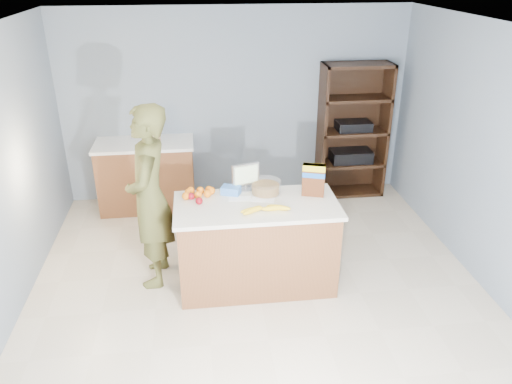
{
  "coord_description": "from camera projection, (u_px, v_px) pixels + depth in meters",
  "views": [
    {
      "loc": [
        -0.52,
        -3.88,
        3.0
      ],
      "look_at": [
        0.0,
        0.35,
        1.0
      ],
      "focal_mm": 35.0,
      "sensor_mm": 36.0,
      "label": 1
    }
  ],
  "objects": [
    {
      "name": "tv",
      "position": [
        246.0,
        175.0,
        4.92
      ],
      "size": [
        0.28,
        0.12,
        0.28
      ],
      "color": "silver",
      "rests_on": "counter_peninsula"
    },
    {
      "name": "knife_block",
      "position": [
        155.0,
        134.0,
        6.2
      ],
      "size": [
        0.12,
        0.1,
        0.31
      ],
      "color": "tan",
      "rests_on": "back_cabinet"
    },
    {
      "name": "floor",
      "position": [
        260.0,
        301.0,
        4.82
      ],
      "size": [
        4.5,
        5.0,
        0.02
      ],
      "primitive_type": "cube",
      "color": "beige",
      "rests_on": "ground"
    },
    {
      "name": "apples",
      "position": [
        195.0,
        199.0,
        4.73
      ],
      "size": [
        0.15,
        0.18,
        0.07
      ],
      "color": "maroon",
      "rests_on": "counter_peninsula"
    },
    {
      "name": "walls",
      "position": [
        261.0,
        139.0,
        4.12
      ],
      "size": [
        4.52,
        5.02,
        2.51
      ],
      "color": "gray",
      "rests_on": "ground"
    },
    {
      "name": "bananas",
      "position": [
        264.0,
        209.0,
        4.56
      ],
      "size": [
        0.48,
        0.18,
        0.05
      ],
      "color": "yellow",
      "rests_on": "counter_peninsula"
    },
    {
      "name": "counter_peninsula",
      "position": [
        257.0,
        248.0,
        4.92
      ],
      "size": [
        1.56,
        0.76,
        0.9
      ],
      "color": "brown",
      "rests_on": "ground"
    },
    {
      "name": "shelving_unit",
      "position": [
        351.0,
        133.0,
        6.74
      ],
      "size": [
        0.9,
        0.4,
        1.8
      ],
      "color": "black",
      "rests_on": "ground"
    },
    {
      "name": "envelopes",
      "position": [
        251.0,
        199.0,
        4.8
      ],
      "size": [
        0.45,
        0.2,
        0.0
      ],
      "color": "white",
      "rests_on": "counter_peninsula"
    },
    {
      "name": "blue_carton",
      "position": [
        231.0,
        190.0,
        4.89
      ],
      "size": [
        0.21,
        0.18,
        0.08
      ],
      "primitive_type": "cube",
      "rotation": [
        0.0,
        0.0,
        -0.38
      ],
      "color": "blue",
      "rests_on": "counter_peninsula"
    },
    {
      "name": "cereal_box",
      "position": [
        314.0,
        178.0,
        4.8
      ],
      "size": [
        0.23,
        0.14,
        0.32
      ],
      "color": "#592B14",
      "rests_on": "counter_peninsula"
    },
    {
      "name": "back_cabinet",
      "position": [
        147.0,
        175.0,
        6.47
      ],
      "size": [
        1.24,
        0.62,
        0.9
      ],
      "color": "brown",
      "rests_on": "ground"
    },
    {
      "name": "person",
      "position": [
        150.0,
        198.0,
        4.79
      ],
      "size": [
        0.47,
        0.69,
        1.84
      ],
      "primitive_type": "imported",
      "rotation": [
        0.0,
        0.0,
        -1.62
      ],
      "color": "#4C4D23",
      "rests_on": "ground"
    },
    {
      "name": "salad_bowl",
      "position": [
        266.0,
        188.0,
        4.9
      ],
      "size": [
        0.3,
        0.3,
        0.13
      ],
      "color": "#267219",
      "rests_on": "counter_peninsula"
    },
    {
      "name": "oranges",
      "position": [
        199.0,
        192.0,
        4.85
      ],
      "size": [
        0.32,
        0.19,
        0.08
      ],
      "color": "orange",
      "rests_on": "counter_peninsula"
    }
  ]
}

